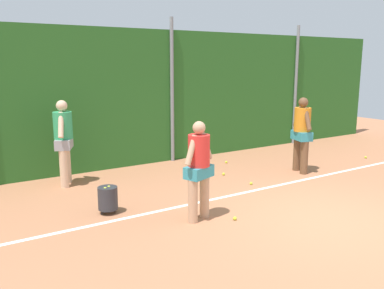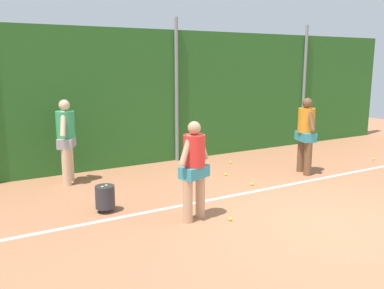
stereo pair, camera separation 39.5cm
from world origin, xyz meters
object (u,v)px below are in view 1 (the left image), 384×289
at_px(ball_hopper, 108,198).
at_px(tennis_ball_0, 366,157).
at_px(player_foreground_near, 199,165).
at_px(tennis_ball_3, 226,162).
at_px(tennis_ball_4, 235,218).
at_px(tennis_ball_2, 251,183).
at_px(player_midcourt, 302,131).
at_px(player_backcourt_far, 64,138).
at_px(tennis_ball_5, 224,174).

xyz_separation_m(ball_hopper, tennis_ball_0, (7.91, 0.18, -0.26)).
distance_m(player_foreground_near, tennis_ball_3, 4.31).
xyz_separation_m(ball_hopper, tennis_ball_4, (1.75, -1.53, -0.26)).
height_order(ball_hopper, tennis_ball_2, ball_hopper).
bearing_deg(player_foreground_near, player_midcourt, 178.44).
distance_m(tennis_ball_3, tennis_ball_4, 4.17).
height_order(player_backcourt_far, tennis_ball_3, player_backcourt_far).
relative_size(ball_hopper, tennis_ball_0, 7.78).
bearing_deg(tennis_ball_0, tennis_ball_4, -164.48).
distance_m(player_backcourt_far, tennis_ball_3, 4.43).
height_order(tennis_ball_4, tennis_ball_5, same).
xyz_separation_m(tennis_ball_2, tennis_ball_5, (-0.05, 0.97, 0.00)).
bearing_deg(player_midcourt, tennis_ball_4, 133.77).
bearing_deg(ball_hopper, player_foreground_near, -42.90).
distance_m(player_backcourt_far, tennis_ball_4, 4.32).
bearing_deg(ball_hopper, tennis_ball_4, -41.13).
height_order(player_midcourt, tennis_ball_0, player_midcourt).
distance_m(ball_hopper, tennis_ball_5, 3.48).
relative_size(ball_hopper, tennis_ball_4, 7.78).
bearing_deg(tennis_ball_5, tennis_ball_2, -87.27).
xyz_separation_m(tennis_ball_4, tennis_ball_5, (1.60, 2.46, 0.00)).
bearing_deg(tennis_ball_4, player_backcourt_far, 116.75).
bearing_deg(tennis_ball_2, player_midcourt, 6.18).
height_order(player_foreground_near, ball_hopper, player_foreground_near).
distance_m(player_midcourt, tennis_ball_5, 2.23).
xyz_separation_m(ball_hopper, tennis_ball_3, (4.15, 1.88, -0.26)).
xyz_separation_m(player_midcourt, player_backcourt_far, (-5.31, 2.07, 0.02)).
relative_size(ball_hopper, tennis_ball_5, 7.78).
height_order(player_midcourt, tennis_ball_2, player_midcourt).
bearing_deg(player_midcourt, player_foreground_near, 125.91).
xyz_separation_m(player_backcourt_far, tennis_ball_5, (3.49, -1.28, -1.05)).
distance_m(tennis_ball_2, tennis_ball_4, 2.22).
height_order(player_foreground_near, player_midcourt, player_midcourt).
bearing_deg(tennis_ball_5, player_backcourt_far, 159.80).
bearing_deg(tennis_ball_5, ball_hopper, -164.40).
xyz_separation_m(player_foreground_near, player_midcourt, (3.93, 1.30, 0.07)).
height_order(tennis_ball_0, tennis_ball_5, same).
xyz_separation_m(tennis_ball_2, tennis_ball_3, (0.76, 1.92, 0.00)).
relative_size(player_midcourt, tennis_ball_5, 28.54).
bearing_deg(player_midcourt, tennis_ball_5, 84.34).
distance_m(player_foreground_near, ball_hopper, 1.82).
xyz_separation_m(player_backcourt_far, tennis_ball_2, (3.53, -2.26, -1.05)).
distance_m(ball_hopper, tennis_ball_2, 3.40).
distance_m(tennis_ball_0, tennis_ball_5, 4.62).
height_order(player_midcourt, tennis_ball_4, player_midcourt).
relative_size(player_foreground_near, tennis_ball_4, 26.55).
bearing_deg(player_midcourt, tennis_ball_3, 48.09).
bearing_deg(ball_hopper, player_midcourt, 1.68).
relative_size(player_foreground_near, player_backcourt_far, 0.91).
distance_m(player_foreground_near, tennis_ball_0, 6.87).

